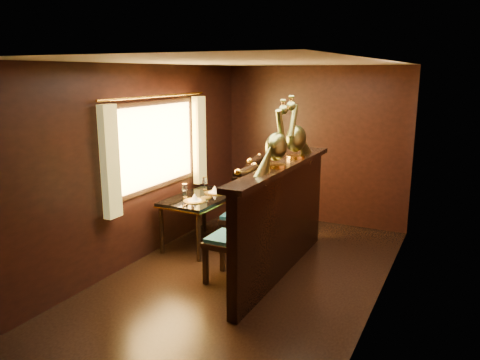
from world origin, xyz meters
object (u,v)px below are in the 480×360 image
at_px(chair_right, 249,202).
at_px(peacock_right, 296,127).
at_px(dining_table, 201,201).
at_px(chair_left, 240,223).
at_px(peacock_left, 276,134).

distance_m(chair_right, peacock_right, 1.24).
xyz_separation_m(dining_table, chair_left, (1.04, -0.87, 0.09)).
height_order(chair_left, chair_right, chair_left).
relative_size(chair_left, peacock_left, 1.88).
distance_m(chair_left, peacock_right, 1.37).
relative_size(dining_table, peacock_left, 1.64).
xyz_separation_m(dining_table, peacock_left, (1.38, -0.65, 1.09)).
height_order(dining_table, chair_left, chair_left).
bearing_deg(peacock_left, dining_table, 154.80).
relative_size(chair_right, peacock_left, 1.80).
distance_m(dining_table, peacock_left, 1.87).
bearing_deg(dining_table, peacock_right, 0.96).
bearing_deg(peacock_left, chair_right, 133.68).
xyz_separation_m(dining_table, chair_right, (0.71, 0.05, 0.06)).
relative_size(dining_table, chair_right, 0.91).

